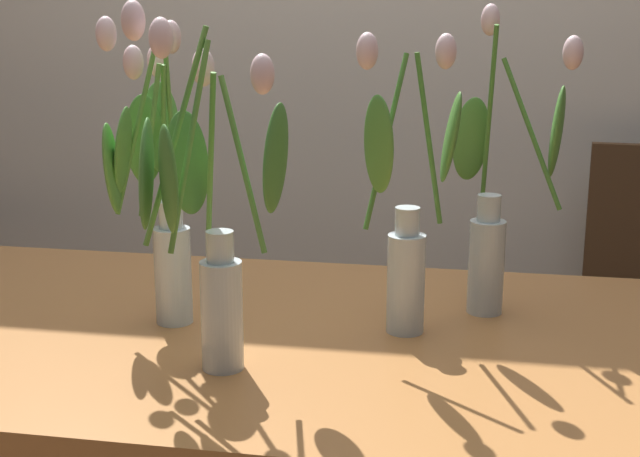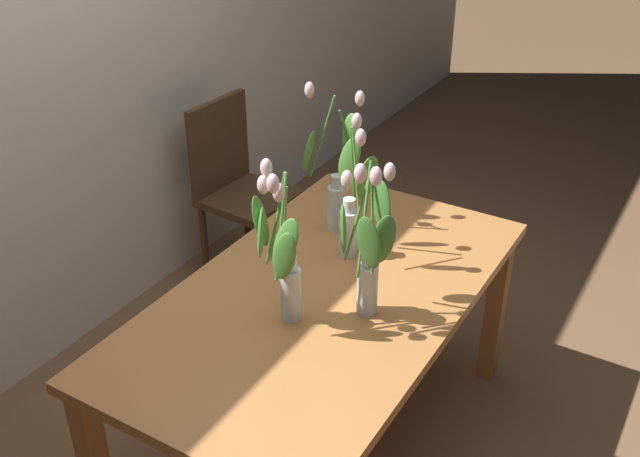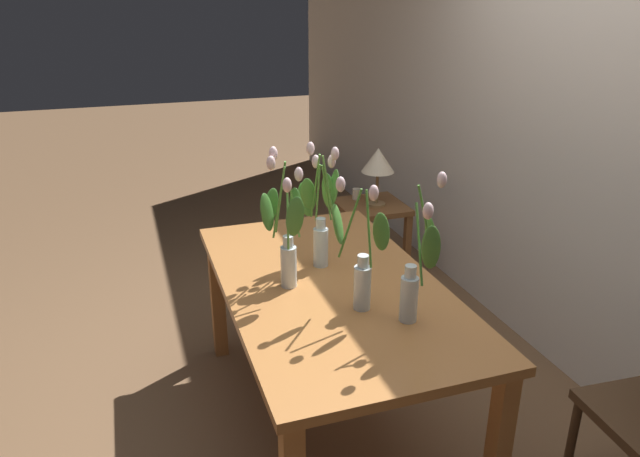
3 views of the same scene
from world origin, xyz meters
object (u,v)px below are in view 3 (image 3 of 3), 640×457
dining_table (331,301)px  tulip_vase_3 (416,277)px  tulip_vase_2 (285,234)px  side_table (371,220)px  tulip_vase_1 (320,216)px  table_lamp (378,162)px  pillar_candle (356,194)px  tulip_vase_0 (361,265)px

dining_table → tulip_vase_3: size_ratio=2.78×
tulip_vase_2 → dining_table: bearing=75.9°
dining_table → tulip_vase_2: bearing=-104.1°
tulip_vase_3 → side_table: 1.93m
dining_table → tulip_vase_1: tulip_vase_1 is taller
tulip_vase_3 → table_lamp: (-1.73, 0.61, -0.07)m
side_table → pillar_candle: 0.21m
tulip_vase_0 → tulip_vase_2: size_ratio=0.91×
tulip_vase_2 → side_table: size_ratio=1.06×
dining_table → pillar_candle: dining_table is taller
tulip_vase_2 → tulip_vase_3: tulip_vase_2 is taller
tulip_vase_3 → table_lamp: 1.84m
side_table → dining_table: bearing=-29.8°
tulip_vase_2 → table_lamp: bearing=142.5°
tulip_vase_0 → tulip_vase_1: bearing=-178.7°
tulip_vase_0 → tulip_vase_3: (0.15, 0.16, -0.00)m
tulip_vase_0 → tulip_vase_2: 0.37m
dining_table → tulip_vase_2: tulip_vase_2 is taller
side_table → tulip_vase_2: bearing=-36.2°
side_table → pillar_candle: (-0.13, -0.06, 0.16)m
tulip_vase_2 → tulip_vase_3: 0.59m
tulip_vase_3 → pillar_candle: size_ratio=7.68×
tulip_vase_0 → tulip_vase_3: size_ratio=0.92×
dining_table → side_table: bearing=150.2°
tulip_vase_3 → side_table: tulip_vase_3 is taller
tulip_vase_0 → tulip_vase_3: tulip_vase_3 is taller
dining_table → side_table: dining_table is taller
table_lamp → dining_table: bearing=-31.1°
tulip_vase_0 → side_table: bearing=155.2°
tulip_vase_2 → side_table: bearing=143.8°
tulip_vase_3 → pillar_candle: (-1.90, 0.53, -0.34)m
tulip_vase_1 → pillar_candle: bearing=151.6°
side_table → table_lamp: (0.04, 0.02, 0.42)m
dining_table → tulip_vase_2: 0.38m
tulip_vase_2 → tulip_vase_0: bearing=36.6°
tulip_vase_0 → side_table: 1.85m
dining_table → table_lamp: (-1.33, 0.80, 0.21)m
tulip_vase_0 → table_lamp: size_ratio=1.34×
side_table → tulip_vase_3: bearing=-18.5°
dining_table → tulip_vase_0: tulip_vase_0 is taller
side_table → pillar_candle: pillar_candle is taller
tulip_vase_1 → tulip_vase_2: bearing=-51.8°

